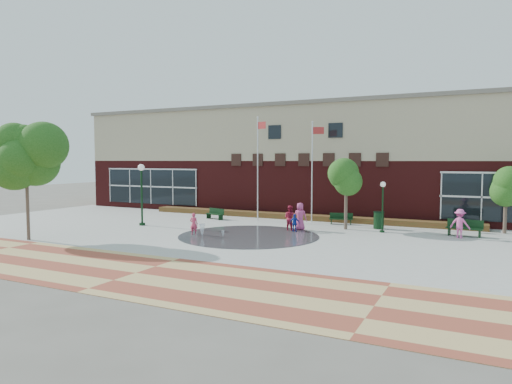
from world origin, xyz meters
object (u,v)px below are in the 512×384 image
at_px(flagpole_left, 258,163).
at_px(flagpole_right, 313,166).
at_px(child_splash, 194,224).
at_px(bench_left, 215,216).
at_px(trash_can, 379,220).
at_px(tree_big_left, 26,156).

xyz_separation_m(flagpole_left, flagpole_right, (3.96, 0.93, -0.22)).
bearing_deg(child_splash, bench_left, -80.47).
xyz_separation_m(flagpole_right, child_splash, (-4.59, -8.56, -3.43)).
bearing_deg(child_splash, trash_can, -153.94).
distance_m(flagpole_right, tree_big_left, 18.62).
bearing_deg(trash_can, tree_big_left, -142.51).
relative_size(flagpole_left, trash_can, 6.65).
bearing_deg(flagpole_right, bench_left, 167.90).
height_order(flagpole_right, child_splash, flagpole_right).
bearing_deg(child_splash, tree_big_left, 24.80).
xyz_separation_m(flagpole_left, child_splash, (-0.64, -7.63, -3.66)).
bearing_deg(bench_left, tree_big_left, -93.19).
bearing_deg(flagpole_right, child_splash, -142.78).
xyz_separation_m(flagpole_right, tree_big_left, (-12.08, -14.16, 0.67)).
distance_m(bench_left, child_splash, 7.47).
bearing_deg(flagpole_right, tree_big_left, -155.05).
distance_m(flagpole_left, trash_can, 9.70).
xyz_separation_m(flagpole_right, bench_left, (-7.33, -1.62, -3.85)).
distance_m(flagpole_left, child_splash, 8.48).
distance_m(flagpole_right, child_splash, 10.30).
height_order(flagpole_left, trash_can, flagpole_left).
relative_size(flagpole_right, bench_left, 4.25).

